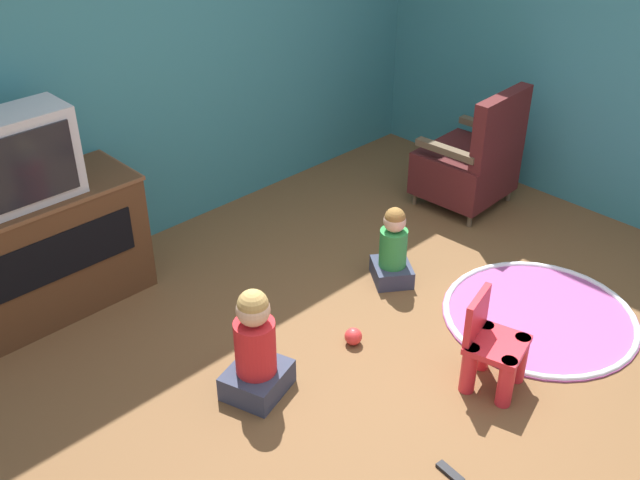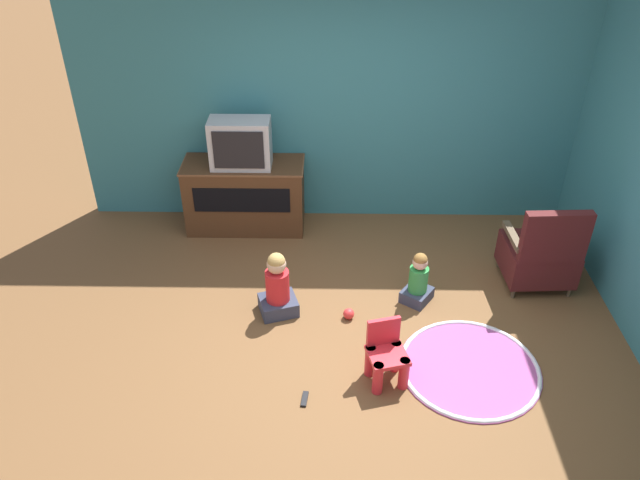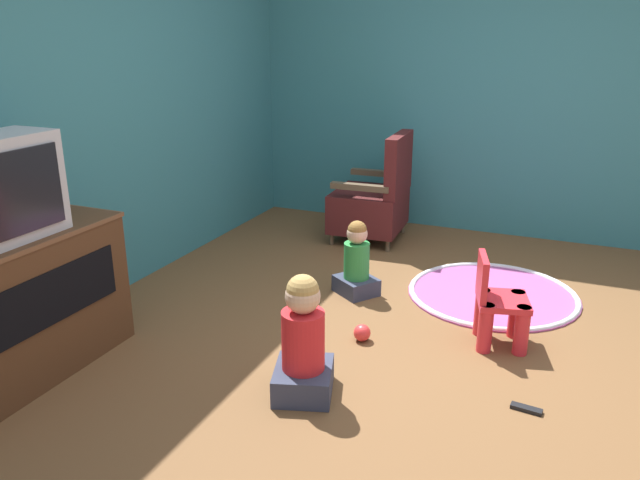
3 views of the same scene
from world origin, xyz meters
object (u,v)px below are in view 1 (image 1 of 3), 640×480
object	(u,v)px
child_watching_left	(255,350)
remote_control	(450,473)
black_armchair	(471,163)
toy_ball	(353,336)
tv_cabinet	(35,253)
television	(16,159)
yellow_kid_chair	(492,351)
child_watching_center	(393,250)

from	to	relation	value
child_watching_left	remote_control	xyz separation A→B (m)	(0.28, -1.07, -0.27)
black_armchair	toy_ball	world-z (taller)	black_armchair
toy_ball	remote_control	xyz separation A→B (m)	(-0.37, -0.98, -0.04)
tv_cabinet	child_watching_left	bearing A→B (deg)	-72.66
child_watching_left	toy_ball	bearing A→B (deg)	-25.56
black_armchair	remote_control	distance (m)	2.70
child_watching_left	remote_control	distance (m)	1.14
television	toy_ball	size ratio (longest dim) A/B	6.12
yellow_kid_chair	remote_control	size ratio (longest dim) A/B	3.54
black_armchair	yellow_kid_chair	world-z (taller)	black_armchair
tv_cabinet	yellow_kid_chair	distance (m)	2.69
yellow_kid_chair	child_watching_center	world-z (taller)	yellow_kid_chair
tv_cabinet	child_watching_left	distance (m)	1.55
tv_cabinet	toy_ball	bearing A→B (deg)	-54.59
black_armchair	toy_ball	xyz separation A→B (m)	(-1.84, -0.55, -0.30)
yellow_kid_chair	toy_ball	xyz separation A→B (m)	(-0.28, 0.74, -0.17)
child_watching_center	remote_control	size ratio (longest dim) A/B	3.47
yellow_kid_chair	toy_ball	bearing A→B (deg)	95.87
tv_cabinet	yellow_kid_chair	size ratio (longest dim) A/B	2.38
tv_cabinet	toy_ball	size ratio (longest dim) A/B	12.65
child_watching_center	yellow_kid_chair	bearing A→B (deg)	-164.96
television	child_watching_left	bearing A→B (deg)	-72.03
child_watching_center	remote_control	world-z (taller)	child_watching_center
yellow_kid_chair	remote_control	world-z (taller)	yellow_kid_chair
yellow_kid_chair	child_watching_left	size ratio (longest dim) A/B	0.84
child_watching_left	child_watching_center	distance (m)	1.31
black_armchair	television	bearing A→B (deg)	-20.99
television	yellow_kid_chair	xyz separation A→B (m)	(1.39, -2.24, -0.81)
tv_cabinet	television	xyz separation A→B (m)	(0.00, -0.06, 0.63)
tv_cabinet	remote_control	xyz separation A→B (m)	(0.74, -2.54, -0.39)
yellow_kid_chair	remote_control	distance (m)	0.72
black_armchair	child_watching_center	world-z (taller)	black_armchair
tv_cabinet	yellow_kid_chair	xyz separation A→B (m)	(1.39, -2.30, -0.18)
child_watching_center	television	bearing A→B (deg)	90.11
black_armchair	yellow_kid_chair	bearing A→B (deg)	36.54
television	child_watching_center	world-z (taller)	television
tv_cabinet	television	bearing A→B (deg)	-90.00
television	yellow_kid_chair	distance (m)	2.76
child_watching_left	child_watching_center	size ratio (longest dim) A/B	1.22
television	toy_ball	distance (m)	2.11
black_armchair	remote_control	xyz separation A→B (m)	(-2.20, -1.53, -0.34)
television	toy_ball	world-z (taller)	television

